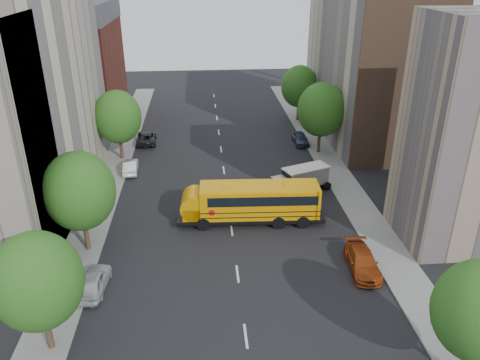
{
  "coord_description": "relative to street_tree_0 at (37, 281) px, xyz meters",
  "views": [
    {
      "loc": [
        -2.1,
        -34.71,
        19.82
      ],
      "look_at": [
        1.03,
        2.0,
        2.55
      ],
      "focal_mm": 35.0,
      "sensor_mm": 36.0,
      "label": 1
    }
  ],
  "objects": [
    {
      "name": "street_tree_5",
      "position": [
        22.0,
        40.0,
        0.06
      ],
      "size": [
        4.86,
        4.86,
        7.51
      ],
      "color": "#38281C",
      "rests_on": "ground"
    },
    {
      "name": "lane_markings",
      "position": [
        11.0,
        24.0,
        -4.64
      ],
      "size": [
        0.15,
        64.0,
        0.01
      ],
      "primitive_type": "cube",
      "color": "silver",
      "rests_on": "ground"
    },
    {
      "name": "street_tree_4",
      "position": [
        22.0,
        28.0,
        0.43
      ],
      "size": [
        5.25,
        5.25,
        8.1
      ],
      "color": "#38281C",
      "rests_on": "ground"
    },
    {
      "name": "parked_car_2",
      "position": [
        2.2,
        32.96,
        -3.98
      ],
      "size": [
        2.45,
        4.87,
        1.32
      ],
      "primitive_type": "imported",
      "rotation": [
        0.0,
        0.0,
        3.2
      ],
      "color": "black",
      "rests_on": "ground"
    },
    {
      "name": "ground",
      "position": [
        11.0,
        14.0,
        -4.64
      ],
      "size": [
        120.0,
        120.0,
        0.0
      ],
      "primitive_type": "plane",
      "color": "black",
      "rests_on": "ground"
    },
    {
      "name": "parked_car_3",
      "position": [
        19.8,
        5.76,
        -3.96
      ],
      "size": [
        2.2,
        4.82,
        1.37
      ],
      "primitive_type": "imported",
      "rotation": [
        0.0,
        0.0,
        -0.06
      ],
      "color": "#993D13",
      "rests_on": "ground"
    },
    {
      "name": "street_tree_2",
      "position": [
        0.0,
        28.0,
        0.19
      ],
      "size": [
        4.99,
        4.99,
        7.71
      ],
      "color": "#38281C",
      "rests_on": "ground"
    },
    {
      "name": "street_tree_3",
      "position": [
        22.0,
        -4.0,
        -0.19
      ],
      "size": [
        4.61,
        4.61,
        7.11
      ],
      "color": "#38281C",
      "rests_on": "ground"
    },
    {
      "name": "school_bus",
      "position": [
        12.57,
        13.22,
        -2.73
      ],
      "size": [
        12.23,
        3.44,
        3.42
      ],
      "rotation": [
        0.0,
        0.0,
        -0.04
      ],
      "color": "black",
      "rests_on": "ground"
    },
    {
      "name": "parked_car_0",
      "position": [
        1.4,
        5.06,
        -3.94
      ],
      "size": [
        1.93,
        4.2,
        1.39
      ],
      "primitive_type": "imported",
      "rotation": [
        0.0,
        0.0,
        3.07
      ],
      "color": "#BDBBC2",
      "rests_on": "ground"
    },
    {
      "name": "building_left_redbrick",
      "position": [
        -7.0,
        42.0,
        1.86
      ],
      "size": [
        10.0,
        15.0,
        13.0
      ],
      "primitive_type": "cube",
      "color": "maroon",
      "rests_on": "ground"
    },
    {
      "name": "building_left_cream",
      "position": [
        -7.0,
        20.0,
        5.36
      ],
      "size": [
        10.0,
        26.0,
        20.0
      ],
      "primitive_type": "cube",
      "color": "beige",
      "rests_on": "ground"
    },
    {
      "name": "building_right_far",
      "position": [
        29.0,
        34.0,
        4.36
      ],
      "size": [
        10.0,
        22.0,
        18.0
      ],
      "primitive_type": "cube",
      "color": "#B8AB8F",
      "rests_on": "ground"
    },
    {
      "name": "street_tree_0",
      "position": [
        0.0,
        0.0,
        0.0
      ],
      "size": [
        4.8,
        4.8,
        7.41
      ],
      "color": "#38281C",
      "rests_on": "ground"
    },
    {
      "name": "sidewalk_right",
      "position": [
        22.5,
        19.0,
        -4.58
      ],
      "size": [
        3.0,
        80.0,
        0.12
      ],
      "primitive_type": "cube",
      "color": "slate",
      "rests_on": "ground"
    },
    {
      "name": "parked_car_4",
      "position": [
        20.55,
        31.01,
        -3.98
      ],
      "size": [
        1.67,
        3.92,
        1.32
      ],
      "primitive_type": "imported",
      "rotation": [
        0.0,
        0.0,
        0.03
      ],
      "color": "#2E3851",
      "rests_on": "ground"
    },
    {
      "name": "sidewalk_left",
      "position": [
        -0.5,
        19.0,
        -4.58
      ],
      "size": [
        3.0,
        80.0,
        0.12
      ],
      "primitive_type": "cube",
      "color": "slate",
      "rests_on": "ground"
    },
    {
      "name": "street_tree_1",
      "position": [
        0.0,
        10.0,
        0.31
      ],
      "size": [
        5.12,
        5.12,
        7.9
      ],
      "color": "#38281C",
      "rests_on": "ground"
    },
    {
      "name": "building_right_sidewall",
      "position": [
        29.0,
        23.0,
        4.36
      ],
      "size": [
        10.1,
        0.3,
        18.0
      ],
      "primitive_type": "cube",
      "color": "brown",
      "rests_on": "ground"
    },
    {
      "name": "parked_car_1",
      "position": [
        1.4,
        24.32,
        -4.0
      ],
      "size": [
        1.62,
        3.98,
        1.29
      ],
      "primitive_type": "imported",
      "rotation": [
        0.0,
        0.0,
        3.21
      ],
      "color": "white",
      "rests_on": "ground"
    },
    {
      "name": "safari_truck",
      "position": [
        18.06,
        18.6,
        -3.41
      ],
      "size": [
        5.73,
        3.74,
        2.32
      ],
      "rotation": [
        0.0,
        0.0,
        0.38
      ],
      "color": "black",
      "rests_on": "ground"
    }
  ]
}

